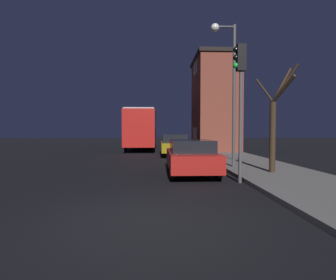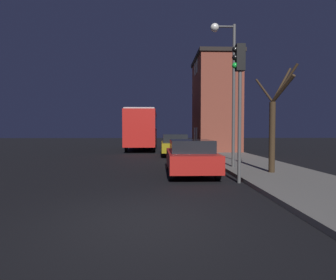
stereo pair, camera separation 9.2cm
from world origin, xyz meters
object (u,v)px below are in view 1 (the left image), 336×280
at_px(traffic_light, 240,85).
at_px(car_mid_lane, 174,144).
at_px(streetlamp, 228,74).
at_px(car_near_lane, 191,156).
at_px(car_far_lane, 173,141).
at_px(bus, 142,127).
at_px(bare_tree, 274,122).

relative_size(traffic_light, car_mid_lane, 1.08).
relative_size(streetlamp, car_near_lane, 1.51).
relative_size(traffic_light, car_far_lane, 1.23).
distance_m(car_mid_lane, car_far_lane, 7.69).
relative_size(bus, car_far_lane, 2.38).
distance_m(streetlamp, traffic_light, 3.24).
bearing_deg(bare_tree, bus, 112.70).
bearing_deg(bare_tree, car_far_lane, 101.05).
height_order(bare_tree, car_far_lane, bare_tree).
height_order(traffic_light, car_mid_lane, traffic_light).
relative_size(traffic_light, car_near_lane, 1.10).
distance_m(car_near_lane, car_far_lane, 15.72).
bearing_deg(car_mid_lane, bus, 113.36).
height_order(bare_tree, bus, bare_tree).
bearing_deg(car_mid_lane, traffic_light, -80.53).
bearing_deg(bus, car_mid_lane, -66.64).
height_order(bus, car_far_lane, bus).
xyz_separation_m(traffic_light, car_far_lane, (-1.33, 17.64, -2.65)).
xyz_separation_m(bare_tree, car_mid_lane, (-3.50, 8.58, -1.33)).
bearing_deg(streetlamp, bare_tree, -49.06).
distance_m(bare_tree, car_far_lane, 16.63).
xyz_separation_m(traffic_light, bus, (-4.38, 16.26, -1.21)).
distance_m(streetlamp, car_mid_lane, 8.07).
distance_m(streetlamp, bare_tree, 3.17).
bearing_deg(car_mid_lane, bare_tree, -67.79).
bearing_deg(bus, streetlamp, -70.12).
bearing_deg(streetlamp, traffic_light, -97.46).
height_order(traffic_light, car_far_lane, traffic_light).
relative_size(bare_tree, bus, 0.46).
distance_m(traffic_light, bare_tree, 2.62).
height_order(car_near_lane, car_mid_lane, car_mid_lane).
distance_m(traffic_light, car_mid_lane, 10.42).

